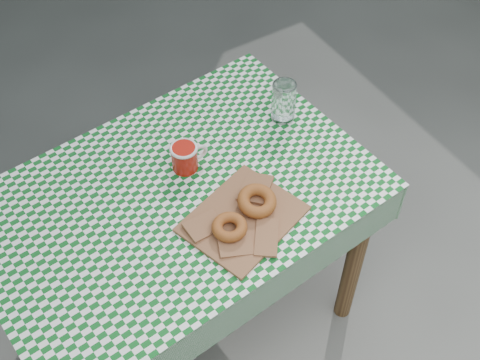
# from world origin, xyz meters

# --- Properties ---
(table) EXTENTS (1.15, 0.82, 0.75)m
(table) POSITION_xyz_m (-0.02, 0.19, 0.38)
(table) COLOR #52321C
(table) RESTS_ON ground
(tablecloth) EXTENTS (1.17, 0.84, 0.01)m
(tablecloth) POSITION_xyz_m (-0.02, 0.19, 0.75)
(tablecloth) COLOR #0D551C
(tablecloth) RESTS_ON table
(paper_bag) EXTENTS (0.36, 0.32, 0.02)m
(paper_bag) POSITION_xyz_m (0.09, 0.02, 0.76)
(paper_bag) COLOR brown
(paper_bag) RESTS_ON tablecloth
(bagel_front) EXTENTS (0.13, 0.13, 0.03)m
(bagel_front) POSITION_xyz_m (0.04, 0.00, 0.79)
(bagel_front) COLOR brown
(bagel_front) RESTS_ON paper_bag
(bagel_back) EXTENTS (0.12, 0.12, 0.03)m
(bagel_back) POSITION_xyz_m (0.15, 0.03, 0.79)
(bagel_back) COLOR brown
(bagel_back) RESTS_ON paper_bag
(coffee_mug) EXTENTS (0.16, 0.16, 0.08)m
(coffee_mug) POSITION_xyz_m (0.05, 0.27, 0.80)
(coffee_mug) COLOR #A2140A
(coffee_mug) RESTS_ON tablecloth
(drinking_glass) EXTENTS (0.09, 0.09, 0.13)m
(drinking_glass) POSITION_xyz_m (0.41, 0.29, 0.82)
(drinking_glass) COLOR white
(drinking_glass) RESTS_ON tablecloth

